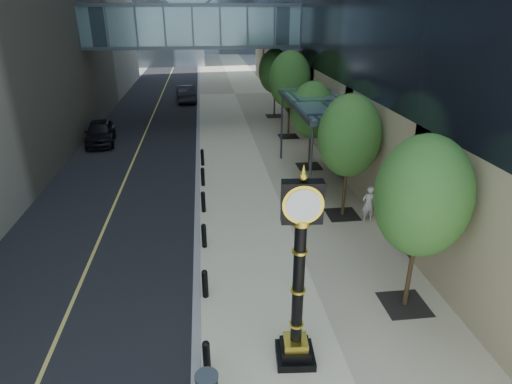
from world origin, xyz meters
TOP-DOWN VIEW (x-y plane):
  - road at (-7.00, 40.00)m, footprint 8.00×180.00m
  - sidewalk at (1.00, 40.00)m, footprint 8.00×180.00m
  - curb at (-3.00, 40.00)m, footprint 0.25×180.00m
  - skywalk at (-3.00, 28.00)m, footprint 17.00×4.20m
  - entrance_canopy at (3.48, 14.00)m, footprint 3.00×8.00m
  - bollard_row at (-2.70, 9.00)m, footprint 0.20×16.20m
  - street_trees at (3.60, 16.46)m, footprint 2.95×28.73m
  - street_clock at (-0.34, 1.18)m, footprint 1.10×1.10m
  - pedestrian at (4.50, 8.80)m, footprint 0.60×0.40m
  - car_near at (-9.73, 22.62)m, footprint 2.46×4.84m
  - car_far at (-4.20, 36.56)m, footprint 2.26×5.11m

SIDE VIEW (x-z plane):
  - road at x=-7.00m, z-range 0.00..0.02m
  - sidewalk at x=1.00m, z-range 0.00..0.06m
  - curb at x=-3.00m, z-range 0.00..0.07m
  - bollard_row at x=-2.70m, z-range 0.06..0.96m
  - car_near at x=-9.73m, z-range 0.02..1.60m
  - car_far at x=-4.20m, z-range 0.02..1.65m
  - pedestrian at x=4.50m, z-range 0.06..1.69m
  - street_clock at x=-0.34m, z-range -0.30..5.10m
  - street_trees at x=3.60m, z-range 0.82..6.88m
  - entrance_canopy at x=3.48m, z-range 2.00..6.38m
  - skywalk at x=-3.00m, z-range 4.81..10.61m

